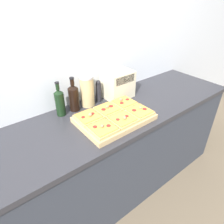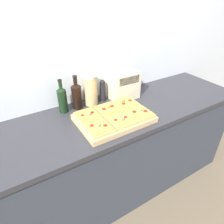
{
  "view_description": "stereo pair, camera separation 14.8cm",
  "coord_description": "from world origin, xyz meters",
  "px_view_note": "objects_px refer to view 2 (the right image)",
  "views": [
    {
      "loc": [
        -0.71,
        -0.74,
        1.74
      ],
      "look_at": [
        0.06,
        0.25,
        0.96
      ],
      "focal_mm": 32.0,
      "sensor_mm": 36.0,
      "label": 1
    },
    {
      "loc": [
        -0.59,
        -0.82,
        1.74
      ],
      "look_at": [
        0.06,
        0.25,
        0.96
      ],
      "focal_mm": 32.0,
      "sensor_mm": 36.0,
      "label": 2
    }
  ],
  "objects_px": {
    "wine_bottle": "(77,95)",
    "grain_jar_tall": "(91,90)",
    "pepper_mill": "(103,91)",
    "toaster_oven": "(122,84)",
    "olive_oil_bottle": "(62,99)",
    "cutting_board": "(114,118)"
  },
  "relations": [
    {
      "from": "olive_oil_bottle",
      "to": "toaster_oven",
      "type": "height_order",
      "value": "olive_oil_bottle"
    },
    {
      "from": "pepper_mill",
      "to": "grain_jar_tall",
      "type": "bearing_deg",
      "value": 180.0
    },
    {
      "from": "wine_bottle",
      "to": "grain_jar_tall",
      "type": "bearing_deg",
      "value": 0.0
    },
    {
      "from": "cutting_board",
      "to": "wine_bottle",
      "type": "distance_m",
      "value": 0.37
    },
    {
      "from": "cutting_board",
      "to": "wine_bottle",
      "type": "relative_size",
      "value": 1.93
    },
    {
      "from": "cutting_board",
      "to": "grain_jar_tall",
      "type": "distance_m",
      "value": 0.34
    },
    {
      "from": "grain_jar_tall",
      "to": "pepper_mill",
      "type": "height_order",
      "value": "grain_jar_tall"
    },
    {
      "from": "olive_oil_bottle",
      "to": "pepper_mill",
      "type": "distance_m",
      "value": 0.36
    },
    {
      "from": "cutting_board",
      "to": "toaster_oven",
      "type": "xyz_separation_m",
      "value": [
        0.27,
        0.29,
        0.1
      ]
    },
    {
      "from": "wine_bottle",
      "to": "pepper_mill",
      "type": "bearing_deg",
      "value": 0.0
    },
    {
      "from": "wine_bottle",
      "to": "pepper_mill",
      "type": "distance_m",
      "value": 0.24
    },
    {
      "from": "cutting_board",
      "to": "grain_jar_tall",
      "type": "relative_size",
      "value": 2.06
    },
    {
      "from": "olive_oil_bottle",
      "to": "grain_jar_tall",
      "type": "bearing_deg",
      "value": 0.0
    },
    {
      "from": "pepper_mill",
      "to": "toaster_oven",
      "type": "distance_m",
      "value": 0.19
    },
    {
      "from": "cutting_board",
      "to": "grain_jar_tall",
      "type": "bearing_deg",
      "value": 95.21
    },
    {
      "from": "olive_oil_bottle",
      "to": "pepper_mill",
      "type": "xyz_separation_m",
      "value": [
        0.36,
        0.0,
        -0.02
      ]
    },
    {
      "from": "wine_bottle",
      "to": "olive_oil_bottle",
      "type": "bearing_deg",
      "value": 180.0
    },
    {
      "from": "pepper_mill",
      "to": "toaster_oven",
      "type": "xyz_separation_m",
      "value": [
        0.19,
        -0.03,
        0.02
      ]
    },
    {
      "from": "olive_oil_bottle",
      "to": "wine_bottle",
      "type": "height_order",
      "value": "wine_bottle"
    },
    {
      "from": "wine_bottle",
      "to": "grain_jar_tall",
      "type": "relative_size",
      "value": 1.07
    },
    {
      "from": "cutting_board",
      "to": "wine_bottle",
      "type": "height_order",
      "value": "wine_bottle"
    },
    {
      "from": "wine_bottle",
      "to": "pepper_mill",
      "type": "relative_size",
      "value": 1.43
    }
  ]
}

